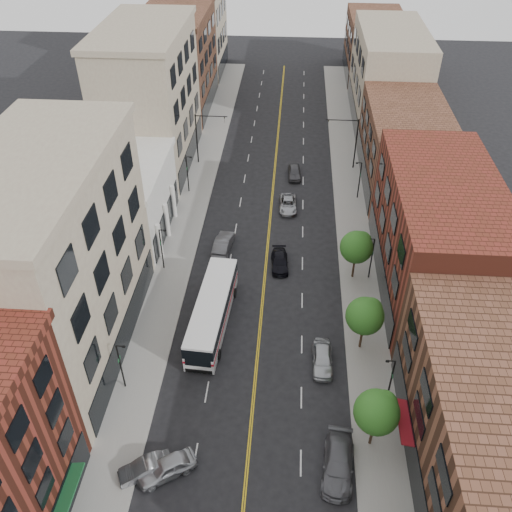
% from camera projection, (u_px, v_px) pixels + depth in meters
% --- Properties ---
extents(ground, '(220.00, 220.00, 0.00)m').
position_uv_depth(ground, '(245.00, 484.00, 39.33)').
color(ground, black).
rests_on(ground, ground).
extents(sidewalk_left, '(4.00, 110.00, 0.15)m').
position_uv_depth(sidewalk_left, '(190.00, 213.00, 67.34)').
color(sidewalk_left, gray).
rests_on(sidewalk_left, ground).
extents(sidewalk_right, '(4.00, 110.00, 0.15)m').
position_uv_depth(sidewalk_right, '(352.00, 219.00, 66.20)').
color(sidewalk_right, gray).
rests_on(sidewalk_right, ground).
extents(bldg_l_tanoffice, '(10.00, 22.00, 18.00)m').
position_uv_depth(bldg_l_tanoffice, '(54.00, 265.00, 44.97)').
color(bldg_l_tanoffice, gray).
rests_on(bldg_l_tanoffice, ground).
extents(bldg_l_white, '(10.00, 14.00, 8.00)m').
position_uv_depth(bldg_l_white, '(122.00, 201.00, 62.18)').
color(bldg_l_white, silver).
rests_on(bldg_l_white, ground).
extents(bldg_l_far_a, '(10.00, 20.00, 18.00)m').
position_uv_depth(bldg_l_far_a, '(150.00, 101.00, 72.45)').
color(bldg_l_far_a, gray).
rests_on(bldg_l_far_a, ground).
extents(bldg_l_far_b, '(10.00, 20.00, 15.00)m').
position_uv_depth(bldg_l_far_b, '(178.00, 63.00, 89.08)').
color(bldg_l_far_b, brown).
rests_on(bldg_l_far_b, ground).
extents(bldg_l_far_c, '(10.00, 16.00, 20.00)m').
position_uv_depth(bldg_l_far_c, '(195.00, 17.00, 101.67)').
color(bldg_l_far_c, gray).
rests_on(bldg_l_far_c, ground).
extents(bldg_r_near, '(10.00, 26.00, 10.00)m').
position_uv_depth(bldg_r_near, '(504.00, 462.00, 35.28)').
color(bldg_r_near, brown).
rests_on(bldg_r_near, ground).
extents(bldg_r_mid, '(10.00, 22.00, 12.00)m').
position_uv_depth(bldg_r_mid, '(437.00, 235.00, 53.51)').
color(bldg_r_mid, maroon).
rests_on(bldg_r_mid, ground).
extents(bldg_r_far_a, '(10.00, 20.00, 10.00)m').
position_uv_depth(bldg_r_far_a, '(405.00, 147.00, 70.62)').
color(bldg_r_far_a, brown).
rests_on(bldg_r_far_a, ground).
extents(bldg_r_far_b, '(10.00, 22.00, 14.00)m').
position_uv_depth(bldg_r_far_b, '(388.00, 75.00, 85.87)').
color(bldg_r_far_b, gray).
rests_on(bldg_r_far_b, ground).
extents(bldg_r_far_c, '(10.00, 18.00, 11.00)m').
position_uv_depth(bldg_r_far_c, '(374.00, 46.00, 102.50)').
color(bldg_r_far_c, brown).
rests_on(bldg_r_far_c, ground).
extents(tree_r_1, '(3.40, 3.40, 5.59)m').
position_uv_depth(tree_r_1, '(378.00, 411.00, 39.45)').
color(tree_r_1, black).
rests_on(tree_r_1, sidewalk_right).
extents(tree_r_2, '(3.40, 3.40, 5.59)m').
position_uv_depth(tree_r_2, '(366.00, 315.00, 47.30)').
color(tree_r_2, black).
rests_on(tree_r_2, sidewalk_right).
extents(tree_r_3, '(3.40, 3.40, 5.59)m').
position_uv_depth(tree_r_3, '(357.00, 246.00, 55.15)').
color(tree_r_3, black).
rests_on(tree_r_3, sidewalk_right).
extents(lamp_l_1, '(0.81, 0.55, 5.05)m').
position_uv_depth(lamp_l_1, '(121.00, 364.00, 44.41)').
color(lamp_l_1, black).
rests_on(lamp_l_1, sidewalk_left).
extents(lamp_l_2, '(0.81, 0.55, 5.05)m').
position_uv_depth(lamp_l_2, '(162.00, 247.00, 56.97)').
color(lamp_l_2, black).
rests_on(lamp_l_2, sidewalk_left).
extents(lamp_l_3, '(0.81, 0.55, 5.05)m').
position_uv_depth(lamp_l_3, '(188.00, 172.00, 69.54)').
color(lamp_l_3, black).
rests_on(lamp_l_3, sidewalk_left).
extents(lamp_r_1, '(0.81, 0.55, 5.05)m').
position_uv_depth(lamp_r_1, '(390.00, 379.00, 43.16)').
color(lamp_r_1, black).
rests_on(lamp_r_1, sidewalk_right).
extents(lamp_r_2, '(0.81, 0.55, 5.05)m').
position_uv_depth(lamp_r_2, '(371.00, 256.00, 55.72)').
color(lamp_r_2, black).
rests_on(lamp_r_2, sidewalk_right).
extents(lamp_r_3, '(0.81, 0.55, 5.05)m').
position_uv_depth(lamp_r_3, '(359.00, 178.00, 68.29)').
color(lamp_r_3, black).
rests_on(lamp_r_3, sidewalk_right).
extents(signal_mast_left, '(4.49, 0.18, 7.20)m').
position_uv_depth(signal_mast_left, '(202.00, 133.00, 74.75)').
color(signal_mast_left, black).
rests_on(signal_mast_left, sidewalk_left).
extents(signal_mast_right, '(4.49, 0.18, 7.20)m').
position_uv_depth(signal_mast_right, '(351.00, 138.00, 73.57)').
color(signal_mast_right, black).
rests_on(signal_mast_right, sidewalk_right).
extents(city_bus, '(3.63, 12.69, 3.23)m').
position_uv_depth(city_bus, '(212.00, 310.00, 51.00)').
color(city_bus, silver).
rests_on(city_bus, ground).
extents(car_angle_a, '(4.77, 3.92, 1.53)m').
position_uv_depth(car_angle_a, '(166.00, 467.00, 39.56)').
color(car_angle_a, '#9C9EA3').
rests_on(car_angle_a, ground).
extents(car_angle_b, '(4.14, 3.08, 1.30)m').
position_uv_depth(car_angle_b, '(145.00, 468.00, 39.65)').
color(car_angle_b, '#94969B').
rests_on(car_angle_b, ground).
extents(car_parked_mid, '(2.78, 5.68, 1.59)m').
position_uv_depth(car_parked_mid, '(338.00, 464.00, 39.73)').
color(car_parked_mid, '#54545A').
rests_on(car_parked_mid, ground).
extents(car_parked_far, '(1.84, 4.51, 1.53)m').
position_uv_depth(car_parked_far, '(322.00, 359.00, 47.75)').
color(car_parked_far, '#ABAEB2').
rests_on(car_parked_far, ground).
extents(car_lane_behind, '(2.15, 4.95, 1.58)m').
position_uv_depth(car_lane_behind, '(223.00, 243.00, 61.12)').
color(car_lane_behind, '#505055').
rests_on(car_lane_behind, ground).
extents(car_lane_a, '(2.12, 4.53, 1.28)m').
position_uv_depth(car_lane_a, '(280.00, 261.00, 58.76)').
color(car_lane_a, black).
rests_on(car_lane_a, ground).
extents(car_lane_b, '(2.34, 4.75, 1.30)m').
position_uv_depth(car_lane_b, '(288.00, 204.00, 67.82)').
color(car_lane_b, '#9FA1A6').
rests_on(car_lane_b, ground).
extents(car_lane_c, '(1.96, 4.35, 1.45)m').
position_uv_depth(car_lane_c, '(294.00, 172.00, 74.06)').
color(car_lane_c, '#454449').
rests_on(car_lane_c, ground).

